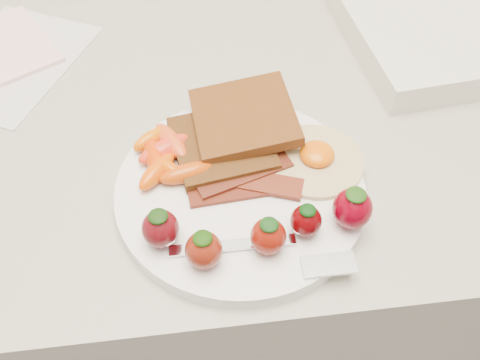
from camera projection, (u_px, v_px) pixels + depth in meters
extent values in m
cube|color=gray|center=(218.00, 276.00, 1.03)|extent=(2.00, 0.60, 0.90)
cylinder|color=white|center=(240.00, 191.00, 0.58)|extent=(0.27, 0.27, 0.02)
cube|color=black|center=(222.00, 145.00, 0.60)|extent=(0.12, 0.12, 0.01)
cube|color=#502F12|center=(244.00, 117.00, 0.61)|extent=(0.12, 0.12, 0.03)
cylinder|color=beige|center=(315.00, 161.00, 0.59)|extent=(0.13, 0.13, 0.01)
ellipsoid|color=#E46004|center=(317.00, 154.00, 0.59)|extent=(0.05, 0.05, 0.02)
cube|color=#4A100F|center=(239.00, 190.00, 0.57)|extent=(0.11, 0.04, 0.00)
cube|color=#4A1E0F|center=(253.00, 181.00, 0.57)|extent=(0.11, 0.06, 0.00)
cube|color=black|center=(244.00, 174.00, 0.58)|extent=(0.11, 0.06, 0.00)
ellipsoid|color=red|center=(165.00, 149.00, 0.60)|extent=(0.07, 0.05, 0.02)
ellipsoid|color=#DB5100|center=(166.00, 168.00, 0.58)|extent=(0.05, 0.05, 0.02)
ellipsoid|color=#DE4D02|center=(157.00, 171.00, 0.57)|extent=(0.05, 0.06, 0.02)
ellipsoid|color=#E24819|center=(171.00, 142.00, 0.60)|extent=(0.05, 0.07, 0.02)
ellipsoid|color=#DA6203|center=(152.00, 139.00, 0.60)|extent=(0.05, 0.04, 0.02)
ellipsoid|color=#C24207|center=(187.00, 173.00, 0.57)|extent=(0.06, 0.03, 0.02)
ellipsoid|color=red|center=(154.00, 156.00, 0.59)|extent=(0.03, 0.06, 0.02)
ellipsoid|color=#50080E|center=(161.00, 229.00, 0.52)|extent=(0.04, 0.04, 0.04)
ellipsoid|color=black|center=(158.00, 216.00, 0.50)|extent=(0.02, 0.02, 0.01)
ellipsoid|color=maroon|center=(204.00, 250.00, 0.50)|extent=(0.04, 0.04, 0.04)
ellipsoid|color=#143705|center=(203.00, 238.00, 0.49)|extent=(0.02, 0.02, 0.01)
ellipsoid|color=maroon|center=(268.00, 236.00, 0.51)|extent=(0.03, 0.03, 0.04)
ellipsoid|color=black|center=(269.00, 225.00, 0.50)|extent=(0.02, 0.02, 0.01)
ellipsoid|color=#480104|center=(306.00, 221.00, 0.52)|extent=(0.03, 0.03, 0.04)
ellipsoid|color=black|center=(308.00, 210.00, 0.51)|extent=(0.02, 0.02, 0.01)
ellipsoid|color=#62000E|center=(352.00, 209.00, 0.53)|extent=(0.04, 0.04, 0.04)
ellipsoid|color=#183D0C|center=(356.00, 195.00, 0.51)|extent=(0.02, 0.02, 0.01)
cube|color=silver|center=(233.00, 245.00, 0.52)|extent=(0.13, 0.01, 0.00)
cube|color=silver|center=(329.00, 264.00, 0.51)|extent=(0.05, 0.02, 0.00)
cube|color=silver|center=(10.00, 62.00, 0.73)|extent=(0.25, 0.27, 0.00)
cube|color=#FBC3C5|center=(7.00, 45.00, 0.75)|extent=(0.17, 0.19, 0.01)
cube|color=silver|center=(462.00, 28.00, 0.75)|extent=(0.34, 0.28, 0.04)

